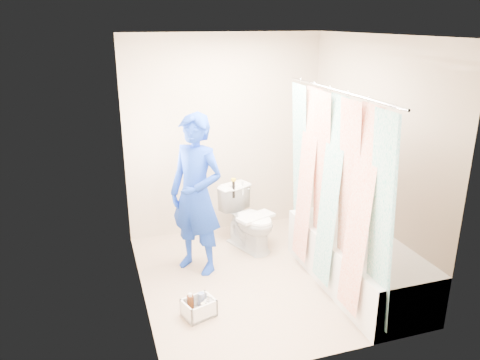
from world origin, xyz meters
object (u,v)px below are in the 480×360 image
object	(u,v)px
cleaning_caddy	(200,308)
bathtub	(357,260)
toilet	(249,219)
plumber	(196,195)

from	to	relation	value
cleaning_caddy	bathtub	bearing A→B (deg)	-16.54
toilet	cleaning_caddy	size ratio (longest dim) A/B	2.21
bathtub	plumber	size ratio (longest dim) A/B	1.04
bathtub	cleaning_caddy	xyz separation A→B (m)	(-1.61, -0.04, -0.19)
toilet	bathtub	bearing A→B (deg)	-76.91
plumber	cleaning_caddy	distance (m)	1.15
bathtub	toilet	world-z (taller)	toilet
cleaning_caddy	plumber	bearing A→B (deg)	59.83
bathtub	toilet	size ratio (longest dim) A/B	2.45
plumber	cleaning_caddy	bearing A→B (deg)	-53.81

